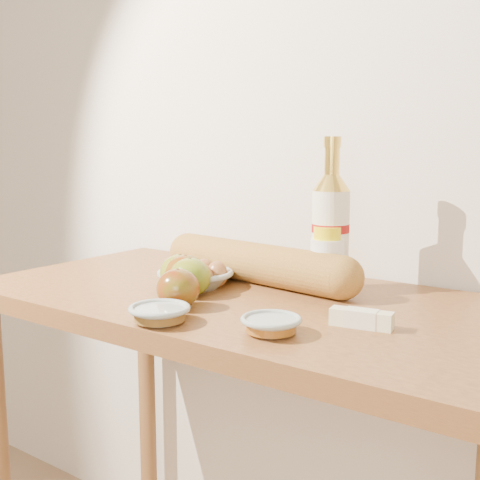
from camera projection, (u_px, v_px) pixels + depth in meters
name	position (u px, v px, depth m)	size (l,w,h in m)	color
back_wall	(327.00, 107.00, 1.45)	(3.50, 0.02, 2.60)	beige
table	(248.00, 352.00, 1.27)	(1.20, 0.60, 0.90)	brown
bourbon_bottle	(330.00, 229.00, 1.27)	(0.10, 0.10, 0.33)	silver
cream_bottle	(327.00, 262.00, 1.26)	(0.08, 0.08, 0.14)	white
egg_bowl	(196.00, 276.00, 1.32)	(0.17, 0.17, 0.06)	#919F9A
baguette	(256.00, 263.00, 1.36)	(0.55, 0.16, 0.09)	#B17F36
apple_yellowgreen	(180.00, 273.00, 1.28)	(0.11, 0.11, 0.08)	olive
apple_redgreen_front	(178.00, 289.00, 1.14)	(0.09, 0.09, 0.08)	maroon
apple_redgreen_right	(186.00, 274.00, 1.26)	(0.10, 0.10, 0.08)	#971108
sugar_bowl	(160.00, 314.00, 1.05)	(0.13, 0.13, 0.03)	#97A5A1
syrup_bowl	(271.00, 325.00, 0.99)	(0.13, 0.13, 0.03)	#919E98
butter_stick	(361.00, 319.00, 1.03)	(0.11, 0.05, 0.03)	beige
apple_extra	(190.00, 277.00, 1.23)	(0.11, 0.11, 0.08)	olive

